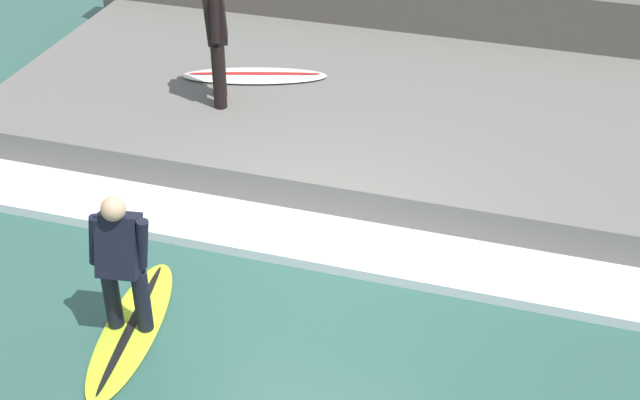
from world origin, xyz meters
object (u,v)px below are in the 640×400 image
(surfboard_riding, at_px, (132,328))
(surfboard_waiting_near, at_px, (255,76))
(surfer_waiting_near, at_px, (216,32))
(surfer_riding, at_px, (121,258))

(surfboard_riding, distance_m, surfboard_waiting_near, 4.61)
(surfboard_waiting_near, bearing_deg, surfer_waiting_near, 167.62)
(surfer_riding, relative_size, surfer_waiting_near, 0.86)
(surfboard_riding, distance_m, surfer_waiting_near, 4.08)
(surfer_riding, xyz_separation_m, surfboard_waiting_near, (4.56, 0.43, -0.35))
(surfboard_riding, distance_m, surfer_riding, 0.83)
(surfboard_riding, bearing_deg, surfboard_waiting_near, 5.42)
(surfboard_riding, bearing_deg, surfer_riding, 180.00)
(surfboard_waiting_near, bearing_deg, surfer_riding, -174.58)
(surfboard_riding, xyz_separation_m, surfboard_waiting_near, (4.56, 0.43, 0.49))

